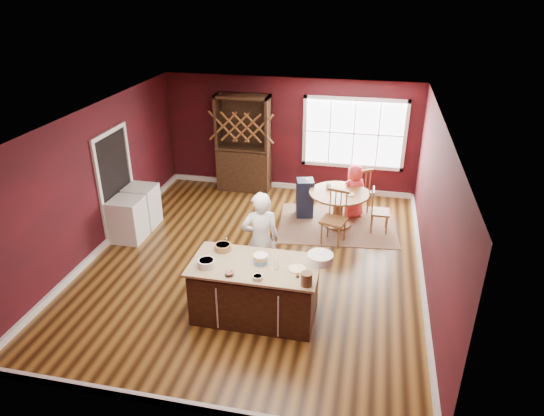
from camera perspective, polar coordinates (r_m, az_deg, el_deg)
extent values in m
plane|color=brown|center=(9.02, -2.01, -6.22)|extent=(7.00, 7.00, 0.00)
plane|color=white|center=(7.93, -2.31, 10.58)|extent=(7.00, 7.00, 0.00)
plane|color=black|center=(11.59, 2.09, 8.55)|extent=(6.00, 0.00, 6.00)
plane|color=black|center=(5.53, -11.20, -13.02)|extent=(6.00, 0.00, 6.00)
plane|color=black|center=(9.52, -19.98, 3.08)|extent=(0.00, 7.00, 7.00)
plane|color=black|center=(8.23, 18.55, -0.23)|extent=(0.00, 7.00, 7.00)
cube|color=black|center=(7.48, -2.00, -9.91)|extent=(1.83, 0.92, 0.83)
cube|color=tan|center=(7.20, -2.06, -6.77)|extent=(1.91, 1.00, 0.04)
cylinder|color=brown|center=(10.34, 7.65, -1.87)|extent=(0.57, 0.57, 0.04)
cylinder|color=brown|center=(10.19, 7.76, -0.20)|extent=(0.20, 0.20, 0.67)
cylinder|color=brown|center=(10.03, 7.89, 1.73)|extent=(1.23, 1.23, 0.04)
imported|color=silver|center=(7.92, -1.34, -3.86)|extent=(0.73, 0.59, 1.72)
cylinder|color=silver|center=(7.19, -7.72, -6.42)|extent=(0.26, 0.26, 0.10)
cylinder|color=#9D7C53|center=(7.56, -5.81, -4.60)|extent=(0.26, 0.26, 0.10)
cylinder|color=white|center=(6.96, -5.05, -7.74)|extent=(0.13, 0.13, 0.05)
cylinder|color=silver|center=(6.85, -1.70, -8.18)|extent=(0.14, 0.14, 0.05)
cylinder|color=silver|center=(7.02, 0.55, -6.72)|extent=(0.08, 0.08, 0.16)
cylinder|color=beige|center=(7.08, 2.96, -7.16)|extent=(0.25, 0.25, 0.02)
cylinder|color=white|center=(7.24, 5.69, -5.90)|extent=(0.39, 0.39, 0.13)
cylinder|color=brown|center=(6.71, 4.09, -8.35)|extent=(0.16, 0.16, 0.19)
cube|color=brown|center=(10.34, 7.65, -1.94)|extent=(2.60, 2.12, 0.01)
imported|color=#E5373E|center=(10.52, 9.64, 1.98)|extent=(0.69, 0.66, 1.20)
cylinder|color=beige|center=(9.95, 9.13, 1.60)|extent=(0.19, 0.19, 0.01)
imported|color=#EBE9CB|center=(10.18, 6.66, 2.57)|extent=(0.12, 0.12, 0.09)
cube|color=black|center=(11.61, -3.36, 7.56)|extent=(1.26, 0.53, 2.32)
cube|color=white|center=(9.93, -16.61, -1.33)|extent=(0.59, 0.57, 0.86)
cube|color=white|center=(10.43, -15.02, 0.24)|extent=(0.60, 0.58, 0.87)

